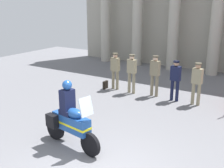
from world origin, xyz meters
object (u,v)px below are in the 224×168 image
officer_in_row_3 (175,78)px  officer_in_row_1 (132,71)px  officer_in_row_0 (115,68)px  officer_in_row_2 (155,73)px  briefcase_on_ground (105,85)px  motorcycle_with_rider (69,120)px  officer_in_row_4 (197,80)px

officer_in_row_3 → officer_in_row_1: bearing=8.7°
officer_in_row_0 → officer_in_row_3: (2.86, -0.09, -0.02)m
officer_in_row_2 → officer_in_row_3: 0.95m
officer_in_row_0 → briefcase_on_ground: (-0.42, -0.19, -0.81)m
officer_in_row_1 → officer_in_row_0: bearing=-0.3°
officer_in_row_0 → officer_in_row_2: officer_in_row_2 is taller
officer_in_row_2 → motorcycle_with_rider: (-0.22, -5.24, -0.23)m
officer_in_row_1 → officer_in_row_3: (1.95, 0.04, -0.04)m
officer_in_row_1 → briefcase_on_ground: 1.57m
officer_in_row_0 → officer_in_row_4: size_ratio=1.00×
officer_in_row_0 → officer_in_row_1: 0.92m
officer_in_row_2 → officer_in_row_0: bearing=8.7°
officer_in_row_2 → motorcycle_with_rider: bearing=95.3°
officer_in_row_4 → briefcase_on_ground: size_ratio=4.64×
officer_in_row_2 → officer_in_row_4: (1.80, -0.15, -0.04)m
officer_in_row_0 → officer_in_row_3: 2.86m
officer_in_row_3 → officer_in_row_4: size_ratio=0.99×
officer_in_row_0 → officer_in_row_4: 3.72m
officer_in_row_1 → officer_in_row_4: size_ratio=1.03×
officer_in_row_3 → officer_in_row_4: (0.86, -0.02, 0.01)m
officer_in_row_0 → briefcase_on_ground: size_ratio=4.65×
officer_in_row_3 → officer_in_row_0: bearing=5.8°
briefcase_on_ground → officer_in_row_1: bearing=2.6°
officer_in_row_3 → motorcycle_with_rider: 5.25m
officer_in_row_2 → motorcycle_with_rider: size_ratio=0.84×
officer_in_row_0 → officer_in_row_2: bearing=-171.3°
motorcycle_with_rider → briefcase_on_ground: size_ratio=5.78×
motorcycle_with_rider → briefcase_on_ground: 5.48m
officer_in_row_3 → briefcase_on_ground: (-3.28, -0.10, -0.79)m
officer_in_row_0 → officer_in_row_1: officer_in_row_1 is taller
officer_in_row_0 → officer_in_row_4: officer_in_row_0 is taller
officer_in_row_2 → officer_in_row_4: bearing=-177.0°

